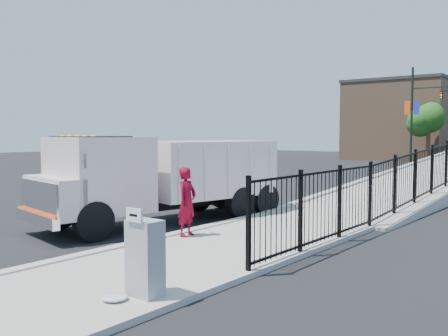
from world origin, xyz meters
The scene contains 13 objects.
ground centered at (0.00, 0.00, 0.00)m, with size 120.00×120.00×0.00m, color black.
sidewalk centered at (1.93, -2.00, 0.06)m, with size 3.55×12.00×0.12m, color #9E998E.
curb centered at (0.00, -2.00, 0.08)m, with size 0.30×12.00×0.16m, color #ADAAA3.
ramp centered at (2.12, 16.00, 0.00)m, with size 3.95×24.00×1.70m, color #9E998E.
iron_fence centered at (3.55, 12.00, 0.90)m, with size 0.10×28.00×1.80m, color black.
truck centered at (-1.97, 0.99, 1.53)m, with size 3.92×8.28×2.72m.
worker centered at (0.40, -0.32, 1.01)m, with size 0.65×0.43×1.79m, color maroon.
utility_cabinet centered at (3.10, -4.26, 0.75)m, with size 0.55×0.40×1.25m, color gray.
arrow_sign centered at (3.10, -4.48, 1.48)m, with size 0.35×0.04×0.22m, color white.
debris centered at (2.89, -4.72, 0.17)m, with size 0.42×0.42×0.10m, color silver.
light_pole_0 centered at (-3.62, 30.79, 4.36)m, with size 3.77×0.22×8.00m.
tree_0 centered at (-4.26, 36.53, 3.95)m, with size 2.73×2.73×5.36m.
building centered at (-9.00, 44.00, 4.00)m, with size 10.00×10.00×8.00m, color #8C664C.
Camera 1 is at (9.06, -9.73, 2.77)m, focal length 40.00 mm.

